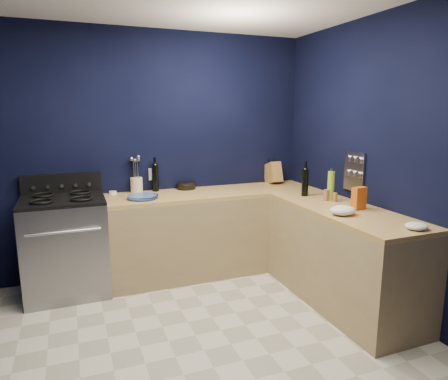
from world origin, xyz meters
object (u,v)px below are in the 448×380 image
plate_stack (142,197)px  utensil_crock (137,185)px  gas_range (66,247)px  knife_block (273,173)px  crouton_bag (359,198)px

plate_stack → utensil_crock: bearing=89.8°
gas_range → plate_stack: bearing=-5.7°
knife_block → crouton_bag: size_ratio=1.21×
plate_stack → knife_block: (1.63, 0.31, 0.10)m
plate_stack → gas_range: bearing=174.3°
utensil_crock → crouton_bag: size_ratio=0.80×
gas_range → utensil_crock: bearing=20.0°
plate_stack → crouton_bag: crouton_bag is taller
gas_range → knife_block: knife_block is taller
plate_stack → knife_block: knife_block is taller
gas_range → utensil_crock: 0.95m
plate_stack → crouton_bag: (1.72, -1.13, 0.08)m
gas_range → plate_stack: size_ratio=3.15×
utensil_crock → crouton_bag: (1.72, -1.47, 0.02)m
crouton_bag → gas_range: bearing=141.9°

